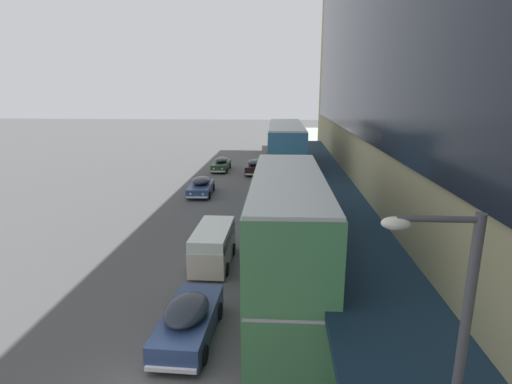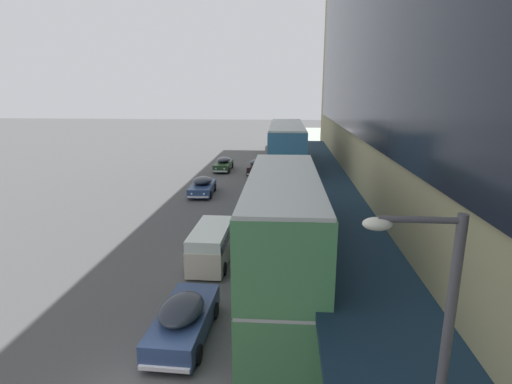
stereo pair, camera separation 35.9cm
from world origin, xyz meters
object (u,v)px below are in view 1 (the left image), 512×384
Objects in this scene: transit_bus_kerbside_front at (285,163)px; sedan_oncoming_front at (189,319)px; transit_bus_kerbside_far at (287,246)px; vw_van at (213,243)px; transit_bus_kerbside_rear at (282,140)px; sedan_lead_near at (255,167)px; pedestrian_at_kerb at (363,265)px; sedan_second_mid at (201,186)px; sedan_trailing_mid at (221,164)px; street_lamp at (446,381)px.

sedan_oncoming_front is (-3.55, -17.52, -2.65)m from transit_bus_kerbside_front.
transit_bus_kerbside_far is 6.75m from vw_van.
transit_bus_kerbside_rear reaches higher than sedan_lead_near.
transit_bus_kerbside_front is 29.33m from transit_bus_kerbside_rear.
vw_van is at bearing -91.45° from sedan_lead_near.
transit_bus_kerbside_far is 4.91m from pedestrian_at_kerb.
transit_bus_kerbside_far reaches higher than sedan_lead_near.
sedan_second_mid is 14.57m from vw_van.
pedestrian_at_kerb reaches higher than sedan_lead_near.
transit_bus_kerbside_front is 2.47× the size of vw_van.
sedan_trailing_mid is at bearing 116.71° from transit_bus_kerbside_front.
transit_bus_kerbside_rear is 1.56× the size of street_lamp.
transit_bus_kerbside_rear is at bearing 80.37° from sedan_lead_near.
sedan_second_mid is 10.07m from sedan_lead_near.
transit_bus_kerbside_rear is at bearing 90.32° from transit_bus_kerbside_far.
street_lamp is at bearing -95.14° from pedestrian_at_kerb.
pedestrian_at_kerb is at bearing -75.65° from sedan_lead_near.
sedan_second_mid is (-7.20, 19.39, -2.40)m from transit_bus_kerbside_far.
transit_bus_kerbside_far reaches higher than sedan_trailing_mid.
sedan_second_mid is at bearing 109.31° from street_lamp.
transit_bus_kerbside_rear is at bearing 92.90° from street_lamp.
sedan_second_mid is at bearing 103.87° from vw_van.
pedestrian_at_kerb is (6.97, 4.21, 0.41)m from sedan_oncoming_front.
transit_bus_kerbside_far is 4.43m from sedan_oncoming_front.
street_lamp is at bearing -70.69° from sedan_second_mid.
sedan_trailing_mid is at bearing 103.13° from transit_bus_kerbside_far.
transit_bus_kerbside_far is 28.86m from sedan_lead_near.
transit_bus_kerbside_front is 1.15× the size of transit_bus_kerbside_far.
vw_van is (-3.46, -40.22, -0.69)m from transit_bus_kerbside_rear.
transit_bus_kerbside_rear is 27.01m from sedan_second_mid.
sedan_lead_near is 4.32m from sedan_trailing_mid.
street_lamp reaches higher than transit_bus_kerbside_rear.
transit_bus_kerbside_far is 8.62m from street_lamp.
transit_bus_kerbside_front reaches higher than transit_bus_kerbside_far.
transit_bus_kerbside_far reaches higher than vw_van.
transit_bus_kerbside_far reaches higher than sedan_oncoming_front.
pedestrian_at_kerb is at bearing -85.01° from transit_bus_kerbside_rear.
sedan_oncoming_front reaches higher than sedan_trailing_mid.
sedan_lead_near is 26.55m from pedestrian_at_kerb.
sedan_oncoming_front is 2.50× the size of pedestrian_at_kerb.
sedan_oncoming_front is (-3.25, -46.80, -1.01)m from transit_bus_kerbside_rear.
vw_van is at bearing 114.66° from street_lamp.
transit_bus_kerbside_rear is at bearing 85.09° from vw_van.
sedan_trailing_mid is 0.72× the size of street_lamp.
sedan_oncoming_front is at bearing -159.15° from transit_bus_kerbside_far.
transit_bus_kerbside_front is 16.19m from transit_bus_kerbside_far.
transit_bus_kerbside_front is 6.06× the size of pedestrian_at_kerb.
transit_bus_kerbside_far is at bearing 106.75° from street_lamp.
sedan_lead_near is at bearing 96.22° from transit_bus_kerbside_far.
transit_bus_kerbside_far is at bearing -69.63° from sedan_second_mid.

